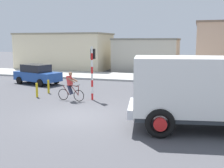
{
  "coord_description": "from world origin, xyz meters",
  "views": [
    {
      "loc": [
        5.37,
        -11.49,
        3.55
      ],
      "look_at": [
        0.95,
        2.5,
        1.2
      ],
      "focal_mm": 43.9,
      "sensor_mm": 36.0,
      "label": 1
    }
  ],
  "objects_px": {
    "car_red_near": "(37,74)",
    "traffic_light_pole": "(92,66)",
    "bollard_far": "(48,87)",
    "car_white_mid": "(213,80)",
    "bollard_near": "(37,90)",
    "truck_foreground": "(200,88)",
    "cyclist": "(71,86)"
  },
  "relations": [
    {
      "from": "traffic_light_pole",
      "to": "bollard_near",
      "type": "distance_m",
      "value": 3.97
    },
    {
      "from": "cyclist",
      "to": "car_white_mid",
      "type": "distance_m",
      "value": 9.87
    },
    {
      "from": "bollard_far",
      "to": "traffic_light_pole",
      "type": "bearing_deg",
      "value": -15.42
    },
    {
      "from": "traffic_light_pole",
      "to": "bollard_far",
      "type": "relative_size",
      "value": 3.56
    },
    {
      "from": "cyclist",
      "to": "bollard_near",
      "type": "distance_m",
      "value": 2.52
    },
    {
      "from": "bollard_far",
      "to": "bollard_near",
      "type": "bearing_deg",
      "value": -90.0
    },
    {
      "from": "truck_foreground",
      "to": "cyclist",
      "type": "height_order",
      "value": "truck_foreground"
    },
    {
      "from": "bollard_near",
      "to": "bollard_far",
      "type": "bearing_deg",
      "value": 90.0
    },
    {
      "from": "car_red_near",
      "to": "traffic_light_pole",
      "type": "bearing_deg",
      "value": -32.97
    },
    {
      "from": "cyclist",
      "to": "bollard_far",
      "type": "bearing_deg",
      "value": 146.11
    },
    {
      "from": "traffic_light_pole",
      "to": "car_white_mid",
      "type": "bearing_deg",
      "value": 35.14
    },
    {
      "from": "car_red_near",
      "to": "bollard_far",
      "type": "bearing_deg",
      "value": -47.82
    },
    {
      "from": "traffic_light_pole",
      "to": "car_white_mid",
      "type": "height_order",
      "value": "traffic_light_pole"
    },
    {
      "from": "car_red_near",
      "to": "truck_foreground",
      "type": "bearing_deg",
      "value": -32.76
    },
    {
      "from": "cyclist",
      "to": "bollard_near",
      "type": "height_order",
      "value": "cyclist"
    },
    {
      "from": "cyclist",
      "to": "car_red_near",
      "type": "height_order",
      "value": "cyclist"
    },
    {
      "from": "truck_foreground",
      "to": "cyclist",
      "type": "relative_size",
      "value": 3.34
    },
    {
      "from": "truck_foreground",
      "to": "cyclist",
      "type": "distance_m",
      "value": 7.95
    },
    {
      "from": "traffic_light_pole",
      "to": "bollard_far",
      "type": "bearing_deg",
      "value": 164.58
    },
    {
      "from": "truck_foreground",
      "to": "bollard_far",
      "type": "bearing_deg",
      "value": 153.29
    },
    {
      "from": "cyclist",
      "to": "traffic_light_pole",
      "type": "xyz_separation_m",
      "value": [
        1.14,
        0.66,
        1.2
      ]
    },
    {
      "from": "traffic_light_pole",
      "to": "car_red_near",
      "type": "relative_size",
      "value": 0.74
    },
    {
      "from": "cyclist",
      "to": "car_red_near",
      "type": "relative_size",
      "value": 0.4
    },
    {
      "from": "truck_foreground",
      "to": "bollard_far",
      "type": "xyz_separation_m",
      "value": [
        -9.69,
        4.88,
        -1.22
      ]
    },
    {
      "from": "cyclist",
      "to": "bollard_far",
      "type": "distance_m",
      "value": 3.0
    },
    {
      "from": "car_red_near",
      "to": "car_white_mid",
      "type": "xyz_separation_m",
      "value": [
        13.56,
        0.66,
        0.0
      ]
    },
    {
      "from": "cyclist",
      "to": "bollard_far",
      "type": "xyz_separation_m",
      "value": [
        -2.47,
        1.66,
        -0.41
      ]
    },
    {
      "from": "truck_foreground",
      "to": "bollard_near",
      "type": "distance_m",
      "value": 10.37
    },
    {
      "from": "car_red_near",
      "to": "bollard_near",
      "type": "distance_m",
      "value": 5.53
    },
    {
      "from": "traffic_light_pole",
      "to": "truck_foreground",
      "type": "bearing_deg",
      "value": -32.53
    },
    {
      "from": "traffic_light_pole",
      "to": "cyclist",
      "type": "bearing_deg",
      "value": -149.73
    },
    {
      "from": "car_red_near",
      "to": "bollard_far",
      "type": "height_order",
      "value": "car_red_near"
    }
  ]
}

